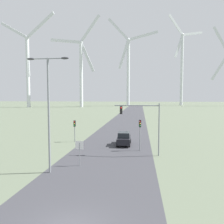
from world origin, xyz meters
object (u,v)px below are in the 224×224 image
Objects in this scene: car_approaching at (124,138)px; wind_turbine_center at (128,65)px; wind_turbine_left at (81,67)px; streetlamp at (49,101)px; wind_turbine_right at (182,63)px; traffic_light_post_near_right at (140,128)px; traffic_light_post_near_left at (75,126)px; stop_sign_near at (79,148)px; traffic_light_mast_overhead at (143,118)px; wind_turbine_far_left at (28,63)px.

wind_turbine_center is at bearing 93.02° from car_approaching.
wind_turbine_left is 0.93× the size of wind_turbine_center.
wind_turbine_right reaches higher than streetlamp.
wind_turbine_center is 44.56m from wind_turbine_right.
traffic_light_post_near_right is 157.15m from wind_turbine_right.
traffic_light_post_near_right reaches higher than traffic_light_post_near_left.
traffic_light_post_near_left is 132.34m from wind_turbine_center.
stop_sign_near is 0.04× the size of wind_turbine_right.
traffic_light_mast_overhead reaches higher than car_approaching.
traffic_light_mast_overhead reaches higher than stop_sign_near.
streetlamp is at bearing -60.91° from wind_turbine_far_left.
wind_turbine_right is (70.72, 37.13, 6.17)m from wind_turbine_left.
streetlamp is 1.69× the size of traffic_light_mast_overhead.
car_approaching is (-2.57, 5.09, -3.41)m from traffic_light_mast_overhead.
stop_sign_near is at bearing -130.28° from traffic_light_post_near_right.
streetlamp is 4.12× the size of stop_sign_near.
traffic_light_post_near_left is 0.05× the size of wind_turbine_left.
wind_turbine_far_left is at bearing 124.13° from traffic_light_post_near_right.
traffic_light_mast_overhead reaches higher than traffic_light_post_near_left.
wind_turbine_right reaches higher than wind_turbine_center.
traffic_light_post_near_left is at bearing -90.24° from wind_turbine_center.
wind_turbine_far_left is (-64.16, 115.33, 21.89)m from streetlamp.
streetlamp is 14.32m from car_approaching.
stop_sign_near is at bearing -59.65° from wind_turbine_far_left.
car_approaching is at bearing 64.68° from streetlamp.
wind_turbine_far_left is at bearing 121.40° from traffic_light_post_near_left.
wind_turbine_right is at bearing 74.24° from traffic_light_post_near_left.
traffic_light_post_near_right is 0.07× the size of wind_turbine_far_left.
traffic_light_mast_overhead is 132.57m from wind_turbine_far_left.
stop_sign_near is 165.17m from wind_turbine_right.
traffic_light_post_near_right is 4.15m from car_approaching.
wind_turbine_far_left is 113.14m from wind_turbine_right.
traffic_light_mast_overhead is 0.10× the size of wind_turbine_far_left.
wind_turbine_far_left is 0.83× the size of wind_turbine_right.
car_approaching is at bearing 116.74° from traffic_light_mast_overhead.
wind_turbine_center is at bearing 23.43° from wind_turbine_far_left.
wind_turbine_right is at bearing 27.70° from wind_turbine_left.
wind_turbine_right is at bearing 78.39° from traffic_light_mast_overhead.
car_approaching is at bearing -86.98° from wind_turbine_center.
wind_turbine_right is at bearing 77.06° from car_approaching.
traffic_light_post_near_left is 11.95m from traffic_light_mast_overhead.
car_approaching is at bearing -55.96° from wind_turbine_far_left.
wind_turbine_center is at bearing 90.49° from streetlamp.
wind_turbine_far_left is (-62.39, 102.22, 25.89)m from traffic_light_post_near_left.
traffic_light_mast_overhead is at bearing -56.28° from wind_turbine_far_left.
car_approaching is 0.06× the size of wind_turbine_center.
traffic_light_post_near_left is (-1.76, 13.12, -4.00)m from streetlamp.
car_approaching is 0.06× the size of wind_turbine_right.
wind_turbine_left is 35.88m from wind_turbine_center.
wind_turbine_left is at bearing 108.31° from car_approaching.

